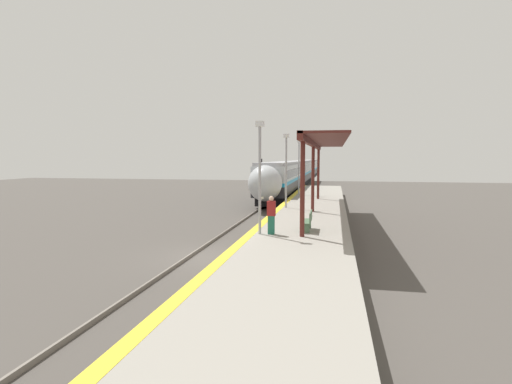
# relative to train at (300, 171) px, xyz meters

# --- Properties ---
(ground_plane) EXTENTS (120.00, 120.00, 0.00)m
(ground_plane) POSITION_rel_train_xyz_m (0.00, -47.75, -2.27)
(ground_plane) COLOR #4C4742
(rail_left) EXTENTS (0.08, 90.00, 0.15)m
(rail_left) POSITION_rel_train_xyz_m (-0.72, -47.75, -2.19)
(rail_left) COLOR slate
(rail_left) RESTS_ON ground_plane
(rail_right) EXTENTS (0.08, 90.00, 0.15)m
(rail_right) POSITION_rel_train_xyz_m (0.72, -47.75, -2.19)
(rail_right) COLOR slate
(rail_right) RESTS_ON ground_plane
(train) EXTENTS (2.85, 69.15, 3.96)m
(train) POSITION_rel_train_xyz_m (0.00, 0.00, 0.00)
(train) COLOR black
(train) RESTS_ON ground_plane
(platform_right) EXTENTS (4.52, 64.00, 1.05)m
(platform_right) POSITION_rel_train_xyz_m (3.93, -47.75, -1.74)
(platform_right) COLOR gray
(platform_right) RESTS_ON ground_plane
(platform_bench) EXTENTS (0.44, 1.58, 0.89)m
(platform_bench) POSITION_rel_train_xyz_m (4.30, -46.10, -0.75)
(platform_bench) COLOR #4C6B4C
(platform_bench) RESTS_ON platform_right
(person_waiting) EXTENTS (0.36, 0.22, 1.67)m
(person_waiting) POSITION_rel_train_xyz_m (2.78, -47.26, -0.36)
(person_waiting) COLOR #1E604C
(person_waiting) RESTS_ON platform_right
(railway_signal) EXTENTS (0.28, 0.28, 4.28)m
(railway_signal) POSITION_rel_train_xyz_m (-2.13, -23.36, 0.36)
(railway_signal) COLOR #59595E
(railway_signal) RESTS_ON ground_plane
(lamppost_near) EXTENTS (0.36, 0.20, 4.90)m
(lamppost_near) POSITION_rel_train_xyz_m (2.27, -47.30, 1.61)
(lamppost_near) COLOR #9E9EA3
(lamppost_near) RESTS_ON platform_right
(lamppost_mid) EXTENTS (0.36, 0.20, 4.90)m
(lamppost_mid) POSITION_rel_train_xyz_m (2.27, -37.84, 1.61)
(lamppost_mid) COLOR #9E9EA3
(lamppost_mid) RESTS_ON platform_right
(lamppost_far) EXTENTS (0.36, 0.20, 4.90)m
(lamppost_far) POSITION_rel_train_xyz_m (2.27, -28.38, 1.61)
(lamppost_far) COLOR #9E9EA3
(lamppost_far) RESTS_ON platform_right
(station_canopy) EXTENTS (2.02, 18.94, 4.36)m
(station_canopy) POSITION_rel_train_xyz_m (4.72, -39.56, 2.86)
(station_canopy) COLOR #511E19
(station_canopy) RESTS_ON platform_right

